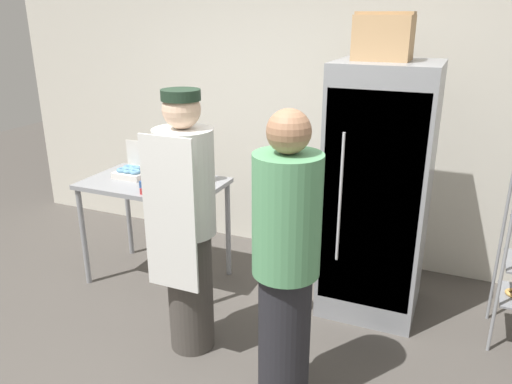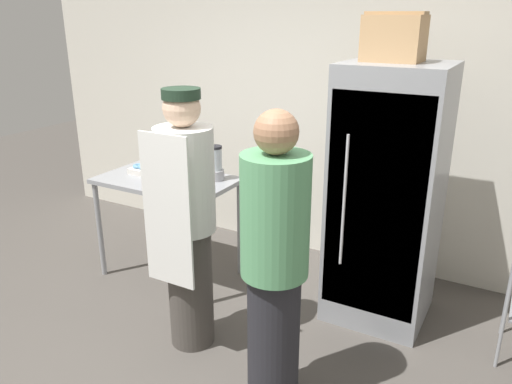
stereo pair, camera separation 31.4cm
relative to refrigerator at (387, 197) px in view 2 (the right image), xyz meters
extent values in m
cube|color=silver|center=(-0.72, 0.81, 0.62)|extent=(6.40, 0.12, 3.10)
cube|color=gray|center=(0.00, 0.01, 0.00)|extent=(0.70, 0.67, 1.85)
cube|color=gray|center=(0.00, -0.32, 0.02)|extent=(0.64, 0.02, 1.52)
cylinder|color=silver|center=(-0.19, -0.35, 0.05)|extent=(0.02, 0.02, 0.91)
cube|color=gray|center=(-1.73, -0.29, -0.07)|extent=(1.11, 0.68, 0.04)
cylinder|color=gray|center=(-2.24, -0.59, -0.51)|extent=(0.04, 0.04, 0.84)
cylinder|color=gray|center=(-1.22, -0.59, -0.51)|extent=(0.04, 0.04, 0.84)
cylinder|color=gray|center=(-2.24, 0.01, -0.51)|extent=(0.04, 0.04, 0.84)
cylinder|color=gray|center=(-1.22, 0.01, -0.51)|extent=(0.04, 0.04, 0.84)
cube|color=silver|center=(-1.96, -0.26, -0.03)|extent=(0.25, 0.23, 0.05)
cube|color=silver|center=(-1.96, -0.14, 0.11)|extent=(0.25, 0.01, 0.23)
torus|color=#669EC6|center=(-2.02, -0.30, 0.01)|extent=(0.09, 0.09, 0.03)
torus|color=#669EC6|center=(-1.96, -0.30, 0.01)|extent=(0.09, 0.09, 0.03)
torus|color=#669EC6|center=(-1.90, -0.30, 0.01)|extent=(0.09, 0.09, 0.03)
torus|color=#669EC6|center=(-2.02, -0.21, 0.01)|extent=(0.09, 0.09, 0.03)
torus|color=#669EC6|center=(-1.96, -0.21, 0.01)|extent=(0.09, 0.09, 0.03)
cylinder|color=#99999E|center=(-1.36, -0.12, -0.01)|extent=(0.14, 0.14, 0.08)
cylinder|color=#B2BCC1|center=(-1.36, -0.12, 0.12)|extent=(0.11, 0.11, 0.18)
cylinder|color=black|center=(-1.36, -0.12, 0.22)|extent=(0.11, 0.11, 0.02)
cube|color=#B72D2D|center=(-1.52, -0.47, -0.03)|extent=(0.28, 0.24, 0.05)
cube|color=#2D5193|center=(-1.52, -0.47, 0.02)|extent=(0.27, 0.23, 0.05)
cube|color=tan|center=(-0.05, 0.03, 1.07)|extent=(0.37, 0.30, 0.29)
cube|color=#A58057|center=(-0.05, 0.03, 1.22)|extent=(0.37, 0.16, 0.02)
cylinder|color=#47423D|center=(-1.01, -0.97, -0.51)|extent=(0.30, 0.30, 0.84)
cylinder|color=silver|center=(-1.01, -0.97, 0.25)|extent=(0.37, 0.37, 0.67)
sphere|color=beige|center=(-1.01, -0.97, 0.69)|extent=(0.23, 0.23, 0.23)
cube|color=white|center=(-1.01, -1.17, 0.10)|extent=(0.35, 0.02, 0.96)
cylinder|color=#1E3323|center=(-1.01, -0.97, 0.78)|extent=(0.23, 0.23, 0.06)
cylinder|color=#232328|center=(-0.27, -1.20, -0.51)|extent=(0.30, 0.30, 0.83)
cylinder|color=#569966|center=(-0.27, -1.20, 0.24)|extent=(0.36, 0.36, 0.66)
sphere|color=#9E7051|center=(-0.27, -1.20, 0.68)|extent=(0.23, 0.23, 0.23)
camera|label=1|loc=(0.52, -3.46, 1.22)|focal=35.00mm
camera|label=2|loc=(0.80, -3.32, 1.22)|focal=35.00mm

